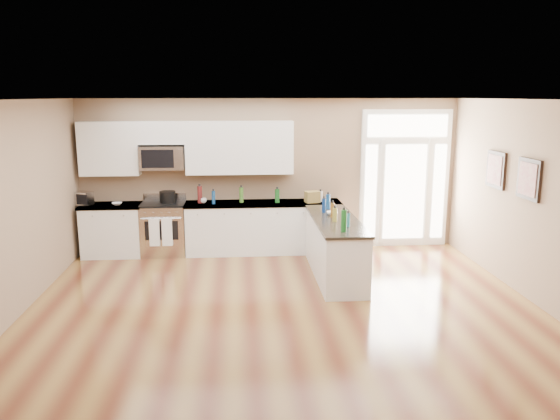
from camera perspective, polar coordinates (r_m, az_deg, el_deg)
name	(u,v)px	position (r m, az deg, el deg)	size (l,w,h in m)	color
ground	(291,337)	(6.74, 1.12, -13.14)	(8.00, 8.00, 0.00)	#5D2C1A
room_shell	(291,198)	(6.21, 1.18, 1.29)	(8.00, 8.00, 8.00)	#8C7259
back_cabinet_left	(113,232)	(10.32, -17.01, -2.17)	(1.10, 0.66, 0.94)	white
back_cabinet_right	(263,229)	(10.07, -1.76, -1.98)	(2.85, 0.66, 0.94)	white
peninsula_cabinet	(335,249)	(8.80, 5.75, -4.12)	(0.69, 2.32, 0.94)	white
upper_cabinet_left	(109,149)	(10.22, -17.40, 6.15)	(1.04, 0.33, 0.95)	white
upper_cabinet_right	(239,148)	(9.96, -4.25, 6.52)	(1.94, 0.33, 0.95)	white
upper_cabinet_short	(162,133)	(10.03, -12.26, 7.90)	(0.82, 0.33, 0.40)	white
microwave	(162,158)	(10.03, -12.19, 5.37)	(0.78, 0.41, 0.42)	silver
entry_door	(405,179)	(10.63, 12.89, 3.21)	(1.70, 0.10, 2.60)	white
wall_art_near	(496,170)	(9.29, 21.62, 3.94)	(0.05, 0.58, 0.58)	black
wall_art_far	(529,179)	(8.42, 24.56, 2.95)	(0.05, 0.58, 0.58)	black
kitchen_range	(164,228)	(10.14, -12.03, -1.90)	(0.78, 0.69, 1.08)	silver
stockpot	(168,196)	(10.07, -11.67, 1.40)	(0.29, 0.29, 0.22)	black
toaster_oven	(84,198)	(10.30, -19.83, 1.17)	(0.28, 0.22, 0.24)	silver
cardboard_box	(312,197)	(9.94, 3.39, 1.38)	(0.25, 0.18, 0.20)	olive
bowl_left	(117,204)	(10.13, -16.67, 0.63)	(0.18, 0.18, 0.04)	white
bowl_peninsula	(332,213)	(8.93, 5.49, -0.35)	(0.18, 0.18, 0.06)	white
cup_counter	(203,201)	(9.97, -8.01, 0.99)	(0.11, 0.11, 0.09)	white
counter_bottles	(288,203)	(9.18, 0.81, 0.69)	(2.39, 2.38, 0.32)	#19591E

